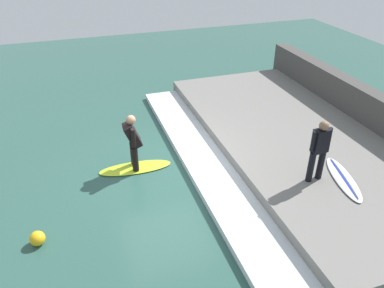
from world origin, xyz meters
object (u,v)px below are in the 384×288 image
Objects in this scene: surfer_riding at (133,139)px; surfer_waiting_near at (319,148)px; surfboard_waiting_near at (343,179)px; marker_buoy at (37,238)px; surfboard_riding at (135,168)px.

surfer_waiting_near is at bearing -32.29° from surfer_riding.
surfer_riding is 4.52m from surfer_waiting_near.
marker_buoy is (-6.88, 0.61, -0.32)m from surfboard_waiting_near.
surfer_riding is at bearing 40.34° from marker_buoy.
surfer_waiting_near reaches higher than surfboard_riding.
marker_buoy reaches higher than surfboard_riding.
surfer_riding reaches higher than surfboard_riding.
surfboard_riding is 6.24× the size of marker_buoy.
surfer_waiting_near is 6.33m from marker_buoy.
marker_buoy is at bearing -139.66° from surfer_riding.
surfboard_waiting_near is at bearing -20.16° from surfer_waiting_near.
surfer_waiting_near is 4.95× the size of marker_buoy.
surfer_waiting_near is (3.81, -2.41, 1.28)m from surfboard_riding.
surfer_riding is at bearing 0.00° from surfboard_riding.
surfboard_riding is 1.26× the size of surfer_waiting_near.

